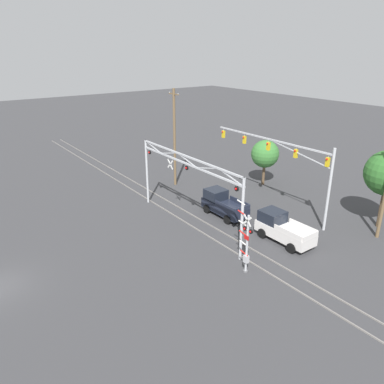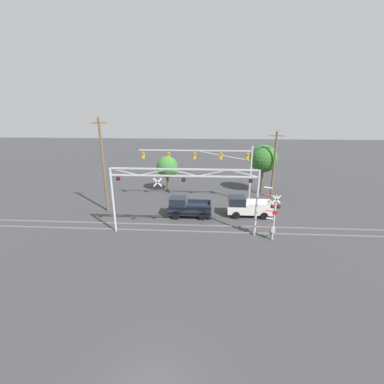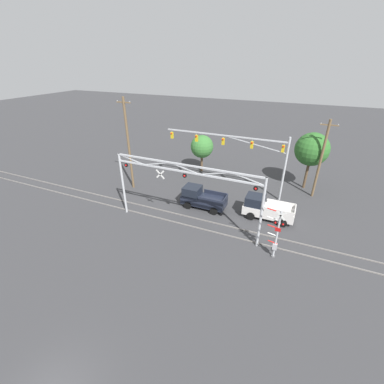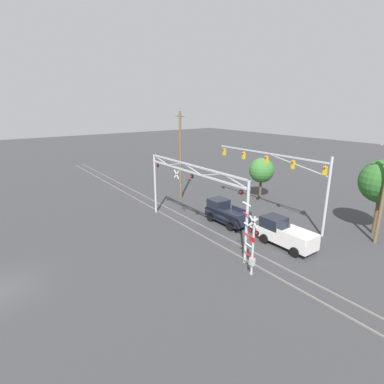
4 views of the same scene
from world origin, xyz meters
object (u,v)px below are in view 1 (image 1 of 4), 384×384
Objects in this scene: crossing_signal_mast at (246,245)px; background_tree_beyond_span at (265,154)px; utility_pole_left at (175,137)px; pickup_truck_lead at (223,204)px; pickup_truck_following at (282,228)px; traffic_signal_span at (292,161)px; crossing_gantry at (187,176)px.

crossing_signal_mast is 0.99× the size of background_tree_beyond_span.
utility_pole_left is (-17.99, 6.11, 3.46)m from crossing_signal_mast.
pickup_truck_following is (6.75, 0.59, 0.00)m from pickup_truck_lead.
pickup_truck_following is (3.21, -4.45, -4.25)m from traffic_signal_span.
background_tree_beyond_span is (-3.65, 13.54, -1.13)m from crossing_gantry.
pickup_truck_lead is 10.71m from utility_pole_left.
utility_pole_left reaches higher than traffic_signal_span.
background_tree_beyond_span is (-7.18, 4.30, -1.69)m from traffic_signal_span.
traffic_signal_span is 2.73× the size of background_tree_beyond_span.
traffic_signal_span is at bearing 115.42° from crossing_signal_mast.
crossing_gantry is 9.90m from traffic_signal_span.
pickup_truck_lead is at bearing 90.03° from crossing_gantry.
traffic_signal_span reaches higher than crossing_gantry.
traffic_signal_span is (3.53, 9.23, 0.56)m from crossing_gantry.
traffic_signal_span is at bearing 54.99° from pickup_truck_lead.
traffic_signal_span is 1.31× the size of utility_pole_left.
crossing_signal_mast is 11.64m from traffic_signal_span.
pickup_truck_following is at bearing 105.71° from crossing_signal_mast.
crossing_signal_mast is at bearing -18.76° from utility_pole_left.
background_tree_beyond_span reaches higher than pickup_truck_following.
utility_pole_left is (-9.65, 1.04, 4.52)m from pickup_truck_lead.
pickup_truck_lead is (-0.00, 4.19, -3.69)m from crossing_gantry.
crossing_gantry is 5.58m from pickup_truck_lead.
pickup_truck_following is (-1.59, 5.66, -1.06)m from crossing_signal_mast.
crossing_gantry is at bearing -89.97° from pickup_truck_lead.
crossing_gantry is at bearing -28.46° from utility_pole_left.
crossing_gantry is at bearing -74.91° from background_tree_beyond_span.
crossing_gantry is at bearing -144.69° from pickup_truck_following.
background_tree_beyond_span is at bearing 54.14° from utility_pole_left.
pickup_truck_lead is 6.78m from pickup_truck_following.
crossing_gantry is 2.69× the size of crossing_signal_mast.
crossing_gantry is 2.67× the size of background_tree_beyond_span.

